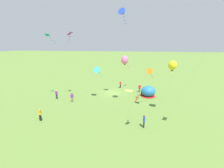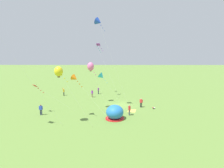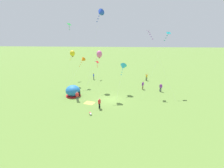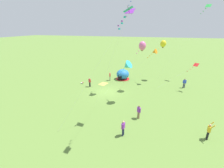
# 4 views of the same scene
# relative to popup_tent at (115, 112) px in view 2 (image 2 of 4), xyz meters

# --- Properties ---
(ground_plane) EXTENTS (300.00, 300.00, 0.00)m
(ground_plane) POSITION_rel_popup_tent_xyz_m (7.32, -1.13, -1.00)
(ground_plane) COLOR olive
(popup_tent) EXTENTS (2.81, 2.81, 2.10)m
(popup_tent) POSITION_rel_popup_tent_xyz_m (0.00, 0.00, 0.00)
(popup_tent) COLOR #2672BF
(popup_tent) RESTS_ON ground
(picnic_blanket) EXTENTS (1.96, 1.67, 0.01)m
(picnic_blanket) POSITION_rel_popup_tent_xyz_m (3.85, -2.94, -0.99)
(picnic_blanket) COLOR gold
(picnic_blanket) RESTS_ON ground
(toddler_crawling) EXTENTS (0.44, 0.53, 0.32)m
(toddler_crawling) POSITION_rel_popup_tent_xyz_m (4.97, -6.92, -0.82)
(toddler_crawling) COLOR white
(toddler_crawling) RESTS_ON ground
(person_with_toddler) EXTENTS (0.58, 0.32, 1.72)m
(person_with_toddler) POSITION_rel_popup_tent_xyz_m (17.15, 3.98, -0.03)
(person_with_toddler) COLOR #1E2347
(person_with_toddler) RESTS_ON ground
(person_watching_sky) EXTENTS (0.27, 0.59, 1.72)m
(person_watching_sky) POSITION_rel_popup_tent_xyz_m (1.51, 11.69, -0.03)
(person_watching_sky) COLOR #1E2347
(person_watching_sky) RESTS_ON ground
(person_near_tent) EXTENTS (0.56, 0.35, 1.72)m
(person_near_tent) POSITION_rel_popup_tent_xyz_m (1.58, -2.31, -0.03)
(person_near_tent) COLOR #4C4C51
(person_near_tent) RESTS_ON ground
(person_far_back) EXTENTS (0.43, 0.46, 1.72)m
(person_far_back) POSITION_rel_popup_tent_xyz_m (13.64, 5.07, -0.03)
(person_far_back) COLOR #8C7251
(person_far_back) RESTS_ON ground
(person_center_field) EXTENTS (0.38, 0.54, 1.72)m
(person_center_field) POSITION_rel_popup_tent_xyz_m (5.93, -4.82, -0.03)
(person_center_field) COLOR black
(person_center_field) RESTS_ON ground
(person_arms_raised) EXTENTS (0.68, 0.50, 1.89)m
(person_arms_raised) POSITION_rel_popup_tent_xyz_m (15.29, 12.00, 0.00)
(person_arms_raised) COLOR black
(person_arms_raised) RESTS_ON ground
(kite_yellow) EXTENTS (1.34, 4.99, 7.94)m
(kite_yellow) POSITION_rel_popup_tent_xyz_m (-2.21, 7.39, 6.28)
(kite_yellow) COLOR silver
(kite_yellow) RESTS_ON ground
(kite_red) EXTENTS (1.63, 6.42, 4.84)m
(kite_red) POSITION_rel_popup_tent_xyz_m (2.48, 12.45, 3.28)
(kite_red) COLOR silver
(kite_red) RESTS_ON ground
(kite_cyan) EXTENTS (1.81, 4.71, 6.07)m
(kite_cyan) POSITION_rel_popup_tent_xyz_m (9.37, 2.60, 4.29)
(kite_cyan) COLOR silver
(kite_cyan) RESTS_ON ground
(kite_orange) EXTENTS (3.24, 6.36, 6.63)m
(kite_orange) POSITION_rel_popup_tent_xyz_m (0.51, 5.89, 5.03)
(kite_orange) COLOR silver
(kite_orange) RESTS_ON ground
(kite_blue) EXTENTS (3.06, 6.27, 15.58)m
(kite_blue) POSITION_rel_popup_tent_xyz_m (5.09, 2.67, 13.83)
(kite_blue) COLOR silver
(kite_blue) RESTS_ON ground
(kite_teal) EXTENTS (5.25, 5.56, 11.77)m
(kite_teal) POSITION_rel_popup_tent_xyz_m (17.34, 3.89, 9.97)
(kite_teal) COLOR silver
(kite_teal) RESTS_ON ground
(kite_purple) EXTENTS (5.10, 6.80, 12.04)m
(kite_purple) POSITION_rel_popup_tent_xyz_m (14.04, 3.31, 10.29)
(kite_purple) COLOR silver
(kite_purple) RESTS_ON ground
(kite_pink) EXTENTS (3.36, 4.01, 8.22)m
(kite_pink) POSITION_rel_popup_tent_xyz_m (4.53, 4.07, 6.50)
(kite_pink) COLOR silver
(kite_pink) RESTS_ON ground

